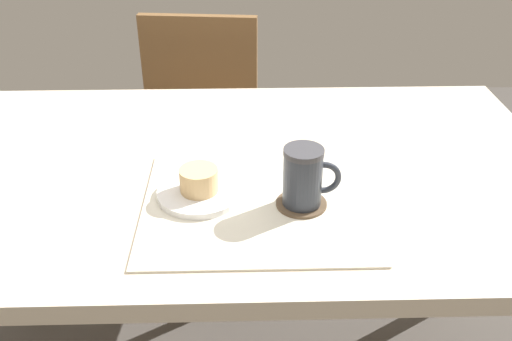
{
  "coord_description": "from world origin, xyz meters",
  "views": [
    {
      "loc": [
        0.02,
        -1.0,
        1.33
      ],
      "look_at": [
        0.05,
        -0.11,
        0.81
      ],
      "focal_mm": 40.0,
      "sensor_mm": 36.0,
      "label": 1
    }
  ],
  "objects_px": {
    "coffee_mug": "(304,177)",
    "dining_table": "(231,196)",
    "wooden_chair": "(196,135)",
    "pastry_plate": "(200,193)",
    "pastry": "(199,180)"
  },
  "relations": [
    {
      "from": "dining_table",
      "to": "wooden_chair",
      "type": "xyz_separation_m",
      "value": [
        -0.13,
        0.7,
        -0.21
      ]
    },
    {
      "from": "pastry",
      "to": "coffee_mug",
      "type": "xyz_separation_m",
      "value": [
        0.19,
        -0.03,
        0.02
      ]
    },
    {
      "from": "pastry_plate",
      "to": "pastry",
      "type": "xyz_separation_m",
      "value": [
        0.0,
        0.0,
        0.03
      ]
    },
    {
      "from": "wooden_chair",
      "to": "coffee_mug",
      "type": "relative_size",
      "value": 7.7
    },
    {
      "from": "dining_table",
      "to": "pastry_plate",
      "type": "xyz_separation_m",
      "value": [
        -0.05,
        -0.12,
        0.09
      ]
    },
    {
      "from": "dining_table",
      "to": "pastry_plate",
      "type": "relative_size",
      "value": 8.59
    },
    {
      "from": "wooden_chair",
      "to": "coffee_mug",
      "type": "xyz_separation_m",
      "value": [
        0.26,
        -0.85,
        0.35
      ]
    },
    {
      "from": "pastry_plate",
      "to": "coffee_mug",
      "type": "height_order",
      "value": "coffee_mug"
    },
    {
      "from": "pastry_plate",
      "to": "coffee_mug",
      "type": "relative_size",
      "value": 1.44
    },
    {
      "from": "dining_table",
      "to": "pastry_plate",
      "type": "bearing_deg",
      "value": -114.13
    },
    {
      "from": "coffee_mug",
      "to": "dining_table",
      "type": "bearing_deg",
      "value": 130.21
    },
    {
      "from": "pastry_plate",
      "to": "pastry",
      "type": "relative_size",
      "value": 2.22
    },
    {
      "from": "wooden_chair",
      "to": "pastry",
      "type": "height_order",
      "value": "wooden_chair"
    },
    {
      "from": "wooden_chair",
      "to": "coffee_mug",
      "type": "height_order",
      "value": "coffee_mug"
    },
    {
      "from": "dining_table",
      "to": "coffee_mug",
      "type": "height_order",
      "value": "coffee_mug"
    }
  ]
}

